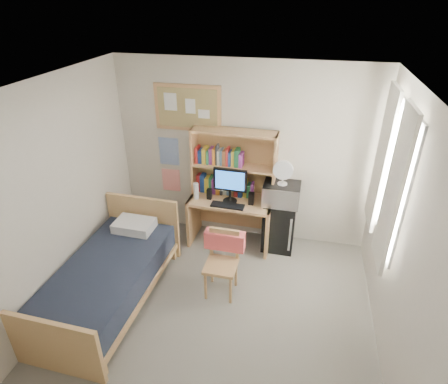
% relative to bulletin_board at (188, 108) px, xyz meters
% --- Properties ---
extents(floor, '(3.60, 4.20, 0.02)m').
position_rel_bulletin_board_xyz_m(floor, '(0.78, -2.08, -1.93)').
color(floor, gray).
rests_on(floor, ground).
extents(ceiling, '(3.60, 4.20, 0.02)m').
position_rel_bulletin_board_xyz_m(ceiling, '(0.78, -2.08, 0.68)').
color(ceiling, white).
rests_on(ceiling, wall_back).
extents(wall_back, '(3.60, 0.04, 2.60)m').
position_rel_bulletin_board_xyz_m(wall_back, '(0.78, 0.02, -0.62)').
color(wall_back, beige).
rests_on(wall_back, floor).
extents(wall_left, '(0.04, 4.20, 2.60)m').
position_rel_bulletin_board_xyz_m(wall_left, '(-1.02, -2.08, -0.62)').
color(wall_left, beige).
rests_on(wall_left, floor).
extents(wall_right, '(0.04, 4.20, 2.60)m').
position_rel_bulletin_board_xyz_m(wall_right, '(2.58, -2.08, -0.62)').
color(wall_right, beige).
rests_on(wall_right, floor).
extents(window_unit, '(0.10, 1.40, 1.70)m').
position_rel_bulletin_board_xyz_m(window_unit, '(2.53, -0.88, -0.32)').
color(window_unit, white).
rests_on(window_unit, wall_right).
extents(curtain_left, '(0.04, 0.55, 1.70)m').
position_rel_bulletin_board_xyz_m(curtain_left, '(2.50, -1.28, -0.32)').
color(curtain_left, white).
rests_on(curtain_left, wall_right).
extents(curtain_right, '(0.04, 0.55, 1.70)m').
position_rel_bulletin_board_xyz_m(curtain_right, '(2.50, -0.48, -0.32)').
color(curtain_right, white).
rests_on(curtain_right, wall_right).
extents(bulletin_board, '(0.94, 0.03, 0.64)m').
position_rel_bulletin_board_xyz_m(bulletin_board, '(0.00, 0.00, 0.00)').
color(bulletin_board, tan).
rests_on(bulletin_board, wall_back).
extents(poster_wave, '(0.30, 0.01, 0.42)m').
position_rel_bulletin_board_xyz_m(poster_wave, '(-0.32, 0.01, -0.67)').
color(poster_wave, '#2A55A9').
rests_on(poster_wave, wall_back).
extents(poster_japan, '(0.28, 0.01, 0.36)m').
position_rel_bulletin_board_xyz_m(poster_japan, '(-0.32, 0.01, -1.14)').
color(poster_japan, red).
rests_on(poster_japan, wall_back).
extents(desk, '(1.19, 0.62, 0.73)m').
position_rel_bulletin_board_xyz_m(desk, '(0.68, -0.30, -1.55)').
color(desk, tan).
rests_on(desk, floor).
extents(desk_chair, '(0.43, 0.43, 0.84)m').
position_rel_bulletin_board_xyz_m(desk_chair, '(0.78, -1.36, -1.50)').
color(desk_chair, tan).
rests_on(desk_chair, floor).
extents(mini_fridge, '(0.45, 0.45, 0.75)m').
position_rel_bulletin_board_xyz_m(mini_fridge, '(1.37, -0.24, -1.55)').
color(mini_fridge, black).
rests_on(mini_fridge, floor).
extents(bed, '(1.05, 2.00, 0.54)m').
position_rel_bulletin_board_xyz_m(bed, '(-0.50, -1.78, -1.65)').
color(bed, black).
rests_on(bed, floor).
extents(hutch, '(1.19, 0.34, 0.96)m').
position_rel_bulletin_board_xyz_m(hutch, '(0.68, -0.15, -0.71)').
color(hutch, tan).
rests_on(hutch, desk).
extents(monitor, '(0.46, 0.05, 0.49)m').
position_rel_bulletin_board_xyz_m(monitor, '(0.67, -0.36, -0.94)').
color(monitor, black).
rests_on(monitor, desk).
extents(keyboard, '(0.46, 0.16, 0.02)m').
position_rel_bulletin_board_xyz_m(keyboard, '(0.67, -0.50, -1.18)').
color(keyboard, black).
rests_on(keyboard, desk).
extents(speaker_left, '(0.07, 0.07, 0.15)m').
position_rel_bulletin_board_xyz_m(speaker_left, '(0.37, -0.35, -1.11)').
color(speaker_left, black).
rests_on(speaker_left, desk).
extents(speaker_right, '(0.07, 0.07, 0.18)m').
position_rel_bulletin_board_xyz_m(speaker_right, '(0.97, -0.37, -1.10)').
color(speaker_right, black).
rests_on(speaker_right, desk).
extents(water_bottle, '(0.07, 0.07, 0.24)m').
position_rel_bulletin_board_xyz_m(water_bottle, '(0.19, -0.38, -1.07)').
color(water_bottle, white).
rests_on(water_bottle, desk).
extents(hoodie, '(0.50, 0.16, 0.24)m').
position_rel_bulletin_board_xyz_m(hoodie, '(0.78, -1.16, -1.27)').
color(hoodie, '#F65D5D').
rests_on(hoodie, desk_chair).
extents(microwave, '(0.50, 0.38, 0.29)m').
position_rel_bulletin_board_xyz_m(microwave, '(1.37, -0.26, -1.03)').
color(microwave, silver).
rests_on(microwave, mini_fridge).
extents(desk_fan, '(0.27, 0.27, 0.33)m').
position_rel_bulletin_board_xyz_m(desk_fan, '(1.37, -0.26, -0.72)').
color(desk_fan, white).
rests_on(desk_fan, microwave).
extents(pillow, '(0.52, 0.37, 0.12)m').
position_rel_bulletin_board_xyz_m(pillow, '(-0.47, -1.03, -1.32)').
color(pillow, white).
rests_on(pillow, bed).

